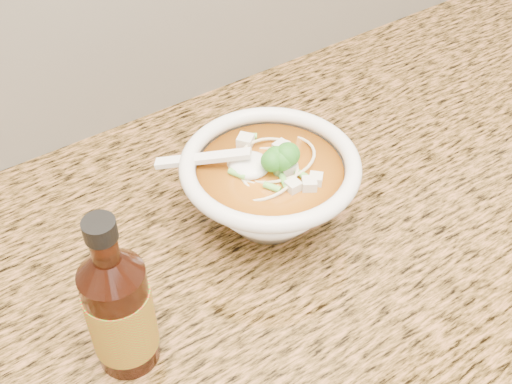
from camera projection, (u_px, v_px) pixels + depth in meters
counter_slab at (208, 282)px, 0.75m from camera, size 4.00×0.68×0.04m
soup_bowl at (270, 189)px, 0.77m from camera, size 0.22×0.21×0.12m
hot_sauce_bottle at (120, 311)px, 0.61m from camera, size 0.08×0.08×0.20m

